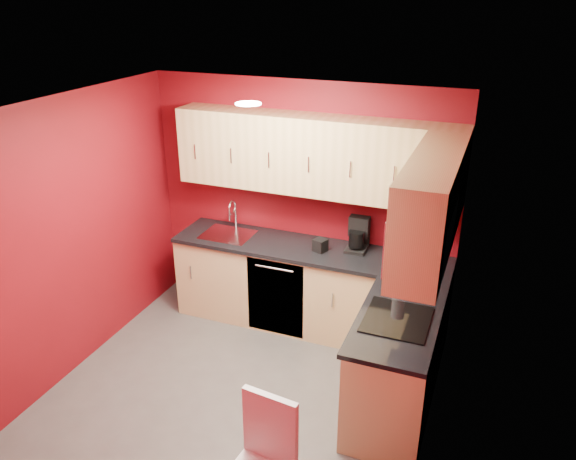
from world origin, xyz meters
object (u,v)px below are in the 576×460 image
Objects in this scene: microwave at (421,235)px; napkin_holder at (320,245)px; sink at (229,231)px; paper_towel at (401,278)px; coffee_maker at (357,235)px.

microwave reaches higher than napkin_holder.
sink reaches higher than paper_towel.
coffee_maker is at bearing 24.08° from napkin_holder.
sink is 1.57× the size of coffee_maker.
microwave is 2.43m from sink.
coffee_maker is 2.65× the size of napkin_holder.
paper_towel is (0.56, -0.67, -0.03)m from coffee_maker.
microwave is 1.46m from coffee_maker.
microwave is 1.59m from napkin_holder.
coffee_maker reaches higher than paper_towel.
sink is (-2.09, 1.00, -0.72)m from microwave.
microwave reaches higher than paper_towel.
napkin_holder is at bearing -156.14° from coffee_maker.
sink is at bearing 154.40° from microwave.
sink is 2.00m from paper_towel.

